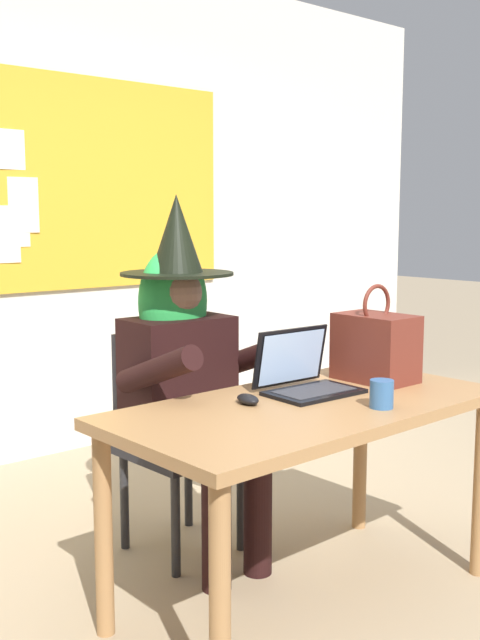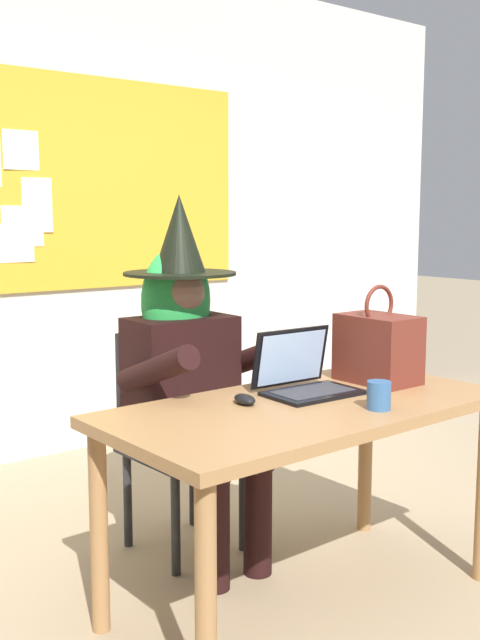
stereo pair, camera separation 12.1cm
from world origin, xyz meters
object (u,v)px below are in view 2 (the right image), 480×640
Objects in this scene: desk_main at (306,429)px; chair_at_desk at (173,426)px; computer_mouse at (245,399)px; person_costumed at (189,362)px; laptop at (304,379)px; handbag at (378,348)px; coffee_mug at (379,395)px.

chair_at_desk is at bearing 96.61° from desk_main.
chair_at_desk reaches higher than computer_mouse.
chair_at_desk is 0.62× the size of person_costumed.
desk_main is 0.73m from chair_at_desk.
computer_mouse is at bearing -11.33° from chair_at_desk.
laptop is at bearing 14.67° from chair_at_desk.
person_costumed reaches higher than desk_main.
computer_mouse is 0.63m from handbag.
laptop is at bearing 22.05° from person_costumed.
laptop reaches higher than chair_at_desk.
handbag is 3.98× the size of coffee_mug.
computer_mouse is at bearing 146.43° from desk_main.
desk_main is 0.62m from person_costumed.
handbag reaches higher than laptop.
laptop is (0.10, 0.12, 0.14)m from desk_main.
computer_mouse reaches higher than desk_main.
coffee_mug is (-0.32, -0.29, -0.09)m from handbag.
person_costumed is at bearing 104.66° from coffee_mug.
laptop is 0.36m from handbag.
coffee_mug is at bearing 10.49° from chair_at_desk.
coffee_mug is (0.21, -0.93, 0.28)m from chair_at_desk.
person_costumed reaches higher than laptop.
desk_main is at bearing -128.57° from laptop.
handbag reaches higher than desk_main.
laptop is 0.33m from coffee_mug.
person_costumed is 13.97× the size of computer_mouse.
desk_main is 0.29m from coffee_mug.
laptop is at bearing 95.05° from coffee_mug.
coffee_mug is at bearing -58.47° from desk_main.
computer_mouse is (-0.09, -0.60, 0.25)m from chair_at_desk.
person_costumed is 0.83m from coffee_mug.
person_costumed is 0.51m from laptop.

